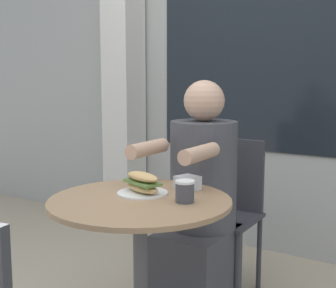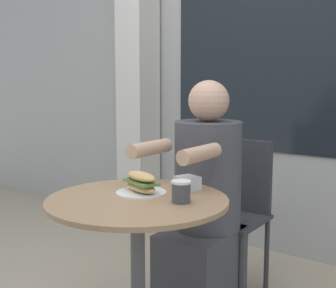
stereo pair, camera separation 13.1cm
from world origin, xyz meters
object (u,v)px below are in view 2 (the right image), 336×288
seated_diner (204,214)px  sandwich_on_plate (141,184)px  cafe_table (138,244)px  diner_chair (236,201)px  drink_cup (181,191)px

seated_diner → sandwich_on_plate: size_ratio=5.66×
cafe_table → diner_chair: bearing=92.4°
sandwich_on_plate → cafe_table: bearing=-61.4°
diner_chair → seated_diner: seated_diner is taller
diner_chair → sandwich_on_plate: diner_chair is taller
diner_chair → sandwich_on_plate: (-0.00, -0.83, 0.25)m
sandwich_on_plate → drink_cup: (0.22, -0.02, 0.00)m
cafe_table → seated_diner: seated_diner is taller
cafe_table → diner_chair: 0.91m
cafe_table → diner_chair: (-0.04, 0.91, -0.02)m
sandwich_on_plate → diner_chair: bearing=90.0°
cafe_table → drink_cup: drink_cup is taller
seated_diner → drink_cup: (0.21, -0.50, 0.25)m
diner_chair → sandwich_on_plate: size_ratio=4.06×
seated_diner → sandwich_on_plate: seated_diner is taller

